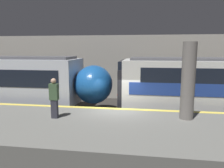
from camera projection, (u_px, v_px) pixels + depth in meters
ground_plane at (116, 128)px, 11.73m from camera, size 120.00×120.00×0.00m
platform at (109, 137)px, 9.17m from camera, size 40.00×5.07×1.12m
station_rear_barrier at (128, 67)px, 18.25m from camera, size 50.00×0.15×5.32m
support_pillar_near at (188, 81)px, 9.54m from camera, size 0.60×0.60×3.41m
person_waiting at (54, 97)px, 9.74m from camera, size 0.38×0.24×1.82m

